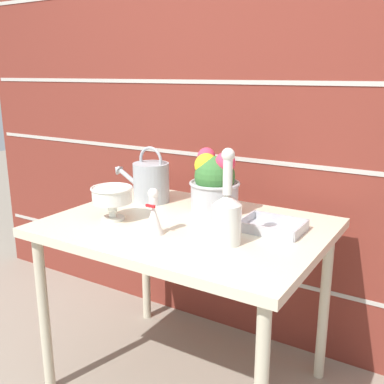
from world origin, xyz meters
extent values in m
plane|color=gray|center=(0.00, 0.00, 0.00)|extent=(12.00, 12.00, 0.00)
cube|color=maroon|center=(0.00, 0.54, 1.10)|extent=(3.60, 0.08, 2.20)
cube|color=#B7B2A8|center=(0.00, 0.50, 0.34)|extent=(3.53, 0.00, 0.02)
cube|color=#B7B2A8|center=(0.00, 0.50, 0.92)|extent=(3.53, 0.00, 0.02)
cube|color=#B7B2A8|center=(0.00, 0.50, 1.28)|extent=(3.53, 0.00, 0.02)
cube|color=beige|center=(0.00, 0.00, 0.72)|extent=(1.09, 0.81, 0.04)
cylinder|color=beige|center=(-0.48, -0.35, 0.35)|extent=(0.04, 0.04, 0.70)
cylinder|color=beige|center=(-0.48, 0.35, 0.35)|extent=(0.04, 0.04, 0.70)
cylinder|color=beige|center=(0.48, 0.35, 0.35)|extent=(0.04, 0.04, 0.70)
cylinder|color=#9EA3A8|center=(-0.31, 0.18, 0.83)|extent=(0.17, 0.17, 0.18)
cylinder|color=#9EA3A8|center=(-0.44, 0.18, 0.84)|extent=(0.14, 0.02, 0.09)
cone|color=#9EA3A8|center=(-0.51, 0.18, 0.87)|extent=(0.05, 0.05, 0.06)
torus|color=#9EA3A8|center=(-0.31, 0.18, 0.94)|extent=(0.13, 0.01, 0.13)
cylinder|color=silver|center=(-0.28, -0.12, 0.75)|extent=(0.09, 0.09, 0.01)
cylinder|color=silver|center=(-0.28, -0.12, 0.78)|extent=(0.03, 0.03, 0.06)
sphere|color=silver|center=(-0.28, -0.12, 0.79)|extent=(0.04, 0.04, 0.04)
cylinder|color=silver|center=(-0.28, -0.12, 0.84)|extent=(0.16, 0.16, 0.06)
torus|color=silver|center=(-0.28, -0.12, 0.87)|extent=(0.17, 0.17, 0.01)
cylinder|color=#ADADB2|center=(0.03, 0.18, 0.80)|extent=(0.20, 0.20, 0.13)
torus|color=#ADADB2|center=(0.03, 0.18, 0.87)|extent=(0.22, 0.22, 0.01)
sphere|color=#387033|center=(0.03, 0.18, 0.90)|extent=(0.17, 0.17, 0.17)
sphere|color=yellow|center=(-0.01, 0.17, 0.95)|extent=(0.10, 0.10, 0.10)
sphere|color=#E03856|center=(-0.03, 0.21, 0.98)|extent=(0.08, 0.08, 0.08)
sphere|color=#E03856|center=(0.08, 0.18, 0.97)|extent=(0.09, 0.09, 0.09)
cylinder|color=silver|center=(0.24, -0.11, 0.81)|extent=(0.10, 0.10, 0.14)
cone|color=silver|center=(0.24, -0.11, 0.90)|extent=(0.10, 0.10, 0.04)
cylinder|color=silver|center=(0.24, -0.11, 0.98)|extent=(0.03, 0.03, 0.12)
sphere|color=silver|center=(0.24, -0.11, 1.06)|extent=(0.05, 0.05, 0.05)
cone|color=white|center=(-0.04, -0.17, 0.80)|extent=(0.07, 0.07, 0.12)
cylinder|color=white|center=(-0.04, -0.17, 0.88)|extent=(0.03, 0.03, 0.04)
sphere|color=white|center=(-0.04, -0.17, 0.90)|extent=(0.04, 0.04, 0.04)
cube|color=red|center=(-0.04, -0.19, 0.85)|extent=(0.04, 0.01, 0.01)
cube|color=#B7B7BC|center=(0.32, 0.10, 0.74)|extent=(0.22, 0.17, 0.01)
cube|color=#B7B7BC|center=(0.32, 0.02, 0.76)|extent=(0.22, 0.01, 0.04)
cube|color=#B7B7BC|center=(0.32, 0.18, 0.76)|extent=(0.22, 0.01, 0.04)
cube|color=#B7B7BC|center=(0.21, 0.10, 0.76)|extent=(0.01, 0.17, 0.04)
cube|color=#B7B7BC|center=(0.44, 0.10, 0.76)|extent=(0.01, 0.17, 0.04)
camera|label=1|loc=(0.91, -1.44, 1.32)|focal=42.00mm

